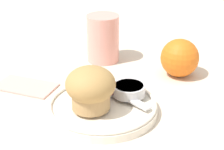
% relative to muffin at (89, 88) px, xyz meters
% --- Properties ---
extents(ground_plane, '(3.00, 3.00, 0.00)m').
position_rel_muffin_xyz_m(ground_plane, '(0.00, 0.02, -0.06)').
color(ground_plane, beige).
extents(plate, '(0.19, 0.19, 0.02)m').
position_rel_muffin_xyz_m(plate, '(0.01, 0.02, -0.05)').
color(plate, silver).
rests_on(plate, ground_plane).
extents(muffin, '(0.08, 0.08, 0.07)m').
position_rel_muffin_xyz_m(muffin, '(0.00, 0.00, 0.00)').
color(muffin, tan).
rests_on(muffin, plate).
extents(cream_ramekin, '(0.06, 0.06, 0.02)m').
position_rel_muffin_xyz_m(cream_ramekin, '(0.05, 0.07, -0.03)').
color(cream_ramekin, silver).
rests_on(cream_ramekin, plate).
extents(berry_pair, '(0.03, 0.02, 0.02)m').
position_rel_muffin_xyz_m(berry_pair, '(0.01, 0.05, -0.03)').
color(berry_pair, '#4C194C').
rests_on(berry_pair, plate).
extents(butter_knife, '(0.17, 0.09, 0.00)m').
position_rel_muffin_xyz_m(butter_knife, '(0.02, 0.07, -0.04)').
color(butter_knife, silver).
rests_on(butter_knife, plate).
extents(orange_fruit, '(0.08, 0.08, 0.08)m').
position_rel_muffin_xyz_m(orange_fruit, '(0.11, 0.22, -0.02)').
color(orange_fruit, orange).
rests_on(orange_fruit, ground_plane).
extents(juice_glass, '(0.07, 0.07, 0.11)m').
position_rel_muffin_xyz_m(juice_glass, '(-0.07, 0.24, -0.00)').
color(juice_glass, '#E5998C').
rests_on(juice_glass, ground_plane).
extents(folded_napkin, '(0.12, 0.07, 0.01)m').
position_rel_muffin_xyz_m(folded_napkin, '(-0.16, 0.06, -0.05)').
color(folded_napkin, '#D19E93').
rests_on(folded_napkin, ground_plane).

